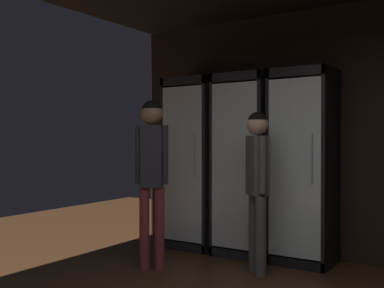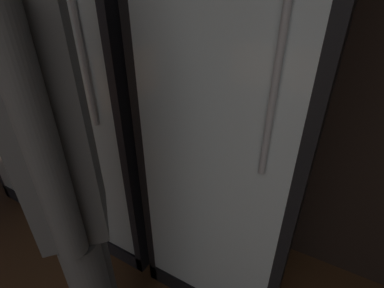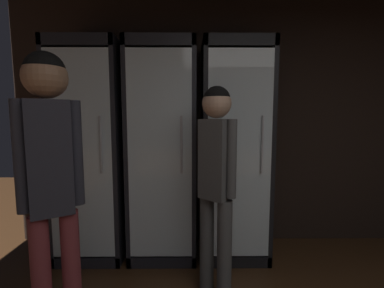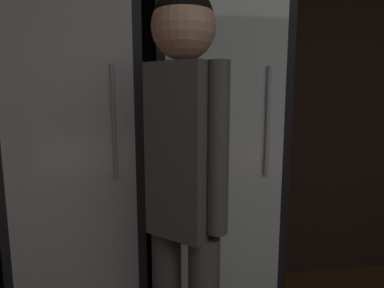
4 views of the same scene
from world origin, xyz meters
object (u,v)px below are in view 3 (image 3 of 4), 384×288
(cooler_far_left, at_px, (94,155))
(cooler_left, at_px, (164,153))
(shopper_far, at_px, (216,172))
(shopper_near, at_px, (51,168))
(cooler_center, at_px, (233,153))

(cooler_far_left, height_order, cooler_left, same)
(shopper_far, bearing_deg, shopper_near, -154.57)
(cooler_left, height_order, shopper_near, cooler_left)
(cooler_center, distance_m, shopper_far, 0.72)
(cooler_center, height_order, shopper_near, cooler_center)
(cooler_far_left, xyz_separation_m, cooler_left, (0.70, 0.00, 0.01))
(cooler_left, relative_size, shopper_near, 1.20)
(cooler_left, xyz_separation_m, shopper_near, (-0.51, -1.14, 0.09))
(cooler_far_left, relative_size, cooler_center, 1.00)
(cooler_far_left, distance_m, cooler_left, 0.70)
(cooler_left, xyz_separation_m, cooler_center, (0.70, -0.00, 0.01))
(cooler_center, relative_size, shopper_far, 1.30)
(cooler_far_left, bearing_deg, shopper_near, -80.48)
(cooler_left, bearing_deg, cooler_far_left, -179.90)
(shopper_near, bearing_deg, cooler_left, 65.98)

